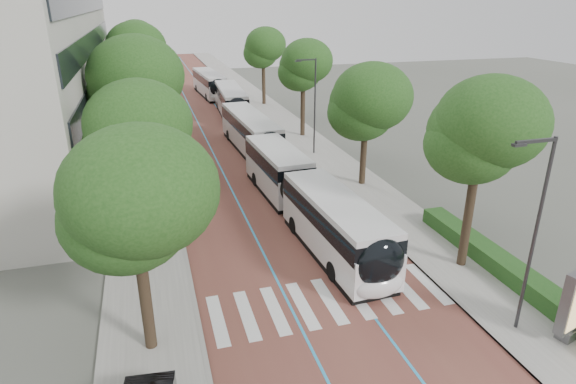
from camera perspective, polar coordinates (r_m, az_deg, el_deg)
The scene contains 20 objects.
ground at distance 21.30m, azimuth 5.36°, elevation -14.27°, with size 160.00×160.00×0.00m, color #51544C.
road at distance 57.66m, azimuth -9.44°, elevation 9.01°, with size 11.00×140.00×0.02m, color brown.
sidewalk_left at distance 57.27m, azimuth -16.97°, elevation 8.32°, with size 4.00×140.00×0.12m, color gray.
sidewalk_right at distance 58.99m, azimuth -2.11°, elevation 9.62°, with size 4.00×140.00×0.12m, color gray.
kerb_left at distance 57.27m, azimuth -15.06°, elevation 8.52°, with size 0.20×140.00×0.14m, color gray.
kerb_right at distance 58.56m, azimuth -3.94°, elevation 9.50°, with size 0.20×140.00×0.14m, color gray.
zebra_crossing at distance 22.10m, azimuth 4.89°, elevation -12.68°, with size 10.55×3.60×0.01m.
lane_line_left at distance 57.49m, azimuth -11.04°, elevation 8.88°, with size 0.12×126.00×0.01m, color #2A99D3.
lane_line_right at distance 57.86m, azimuth -7.85°, elevation 9.16°, with size 0.12×126.00×0.01m, color #2A99D3.
hedge at distance 25.40m, azimuth 25.11°, elevation -8.64°, with size 1.20×14.00×0.80m, color #184518.
streetlight_near at distance 20.05m, azimuth 27.11°, elevation -3.30°, with size 1.82×0.20×8.00m.
streetlight_far at distance 40.89m, azimuth 2.97°, elevation 10.95°, with size 1.82×0.20×8.00m.
lamp_post_left at distance 25.33m, azimuth -14.13°, elevation 1.78°, with size 0.14×0.14×8.00m, color #323235.
trees_left at distance 42.46m, azimuth -17.80°, elevation 13.09°, with size 6.38×60.38×9.94m.
trees_right at distance 40.25m, azimuth 4.89°, elevation 13.07°, with size 5.49×47.00×8.96m.
lead_bus at distance 28.19m, azimuth 2.40°, elevation -0.92°, with size 3.52×18.51×3.20m.
bus_queued_0 at distance 42.49m, azimuth -4.32°, elevation 6.91°, with size 3.11×12.50×3.20m.
bus_queued_1 at distance 56.29m, azimuth -6.74°, elevation 10.52°, with size 3.15×12.51×3.20m.
bus_queued_2 at distance 69.07m, azimuth -9.22°, elevation 12.48°, with size 3.32×12.53×3.20m.
ad_panel at distance 21.77m, azimuth 30.82°, elevation -11.36°, with size 1.52×0.78×3.05m.
Camera 1 is at (-6.67, -15.89, 12.52)m, focal length 30.00 mm.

